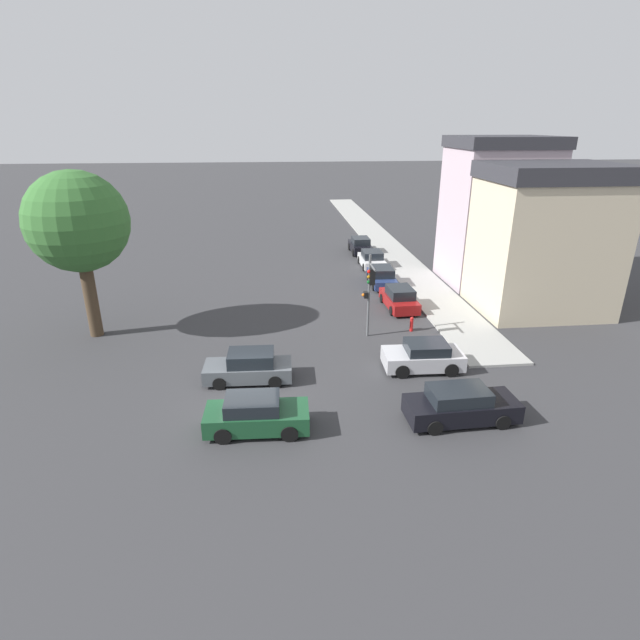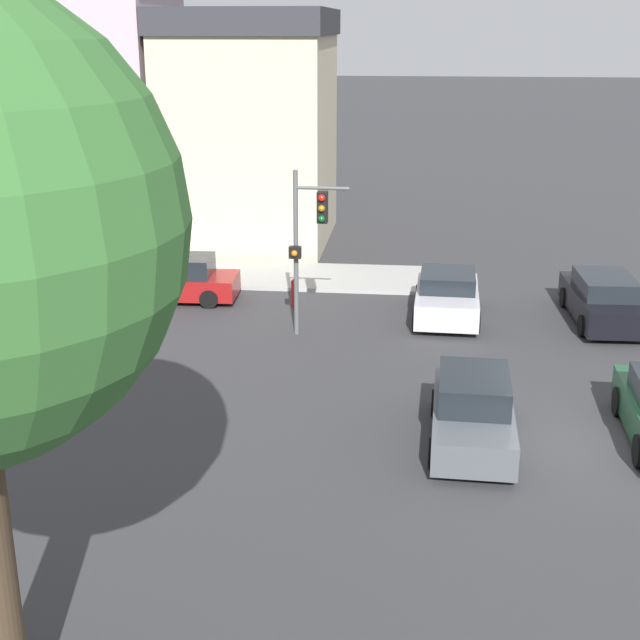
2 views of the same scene
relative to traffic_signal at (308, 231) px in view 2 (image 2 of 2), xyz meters
name	(u,v)px [view 2 (image 2 of 2)]	position (x,y,z in m)	size (l,w,h in m)	color
ground_plane	(566,445)	(-6.72, -6.54, -3.18)	(300.00, 300.00, 0.00)	#333335
rowhouse_backdrop	(174,119)	(11.91, 7.08, 1.93)	(8.20, 13.10, 10.88)	beige
traffic_signal	(308,231)	(0.00, 0.00, 0.00)	(0.55, 1.73, 4.91)	#515456
crossing_car_0	(473,412)	(-6.72, -4.46, -2.47)	(4.27, 1.95, 1.53)	#4C5156
crossing_car_2	(603,300)	(2.22, -8.92, -2.46)	(4.73, 2.05, 1.54)	black
crossing_car_3	(447,297)	(2.05, -4.13, -2.47)	(4.03, 2.13, 1.48)	#B7B7BC
parked_car_0	(177,280)	(3.07, 4.82, -2.48)	(1.99, 4.15, 1.51)	maroon
parked_car_1	(27,276)	(3.02, 10.04, -2.49)	(1.96, 4.38, 1.47)	navy
fire_hydrant	(294,292)	(2.83, 0.82, -2.69)	(0.22, 0.22, 0.92)	red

